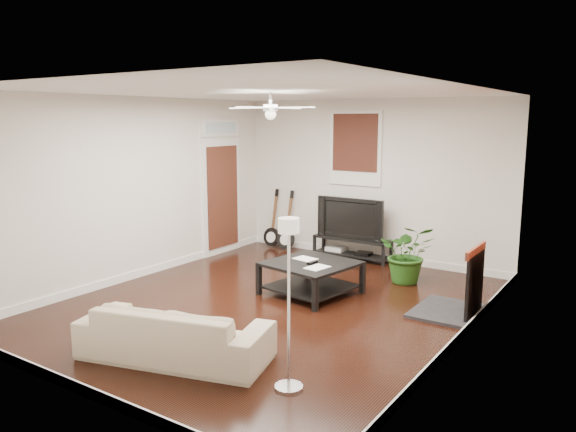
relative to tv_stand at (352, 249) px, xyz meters
The scene contains 14 objects.
room 3.04m from the tv_stand, 85.31° to the right, with size 5.01×6.01×2.81m.
brick_accent 3.46m from the tv_stand, 33.24° to the right, with size 0.02×2.20×2.80m, color #A14B34.
fireplace 3.02m from the tv_stand, 36.24° to the right, with size 0.80×1.10×0.92m, color black.
window_back 1.77m from the tv_stand, 110.72° to the left, with size 1.00×0.06×1.30m, color black.
door_left 2.62m from the tv_stand, 158.48° to the right, with size 0.08×1.00×2.50m, color white.
tv_stand is the anchor object (origin of this frame).
tv 0.56m from the tv_stand, 90.00° to the left, with size 1.25×0.16×0.72m, color black.
coffee_table 2.14m from the tv_stand, 78.45° to the right, with size 1.11×1.11×0.47m, color black.
sofa 4.74m from the tv_stand, 85.32° to the right, with size 1.98×0.77×0.58m, color tan.
floor_lamp 4.98m from the tv_stand, 69.42° to the right, with size 0.27×0.27×1.62m, color silver, non-canonical shape.
potted_plant 1.60m from the tv_stand, 30.51° to the right, with size 0.82×0.71×0.91m, color #235719.
guitar_left 1.76m from the tv_stand, behind, with size 0.35×0.25×1.14m, color black, non-canonical shape.
guitar_right 1.42m from the tv_stand, behind, with size 0.35×0.25×1.14m, color black, non-canonical shape.
ceiling_fan 3.68m from the tv_stand, 85.31° to the right, with size 1.24×1.24×0.32m, color white, non-canonical shape.
Camera 1 is at (4.17, -5.84, 2.46)m, focal length 34.74 mm.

